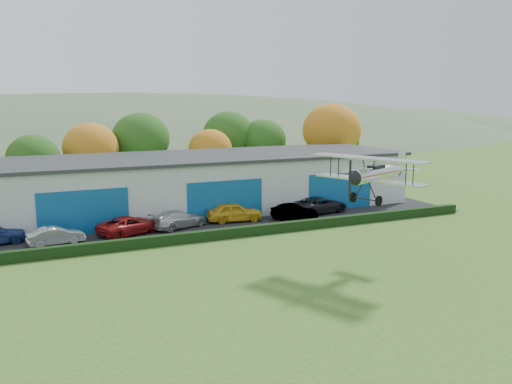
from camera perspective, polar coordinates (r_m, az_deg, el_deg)
name	(u,v)px	position (r m, az deg, el deg)	size (l,w,h in m)	color
ground	(293,324)	(26.43, 3.95, -13.92)	(300.00, 300.00, 0.00)	#3C601E
apron	(208,225)	(45.93, -5.17, -3.52)	(48.00, 9.00, 0.05)	black
hedge	(228,233)	(41.47, -2.99, -4.44)	(46.00, 0.60, 0.80)	black
hangar	(203,182)	(52.55, -5.66, 1.10)	(40.60, 12.60, 5.30)	#B2B7BC
tree_belt	(133,144)	(63.31, -12.98, 5.08)	(75.70, 13.22, 10.12)	#3D2614
distant_hills	(46,183)	(163.15, -21.51, 0.86)	(430.00, 196.00, 56.00)	#4C6642
car_1	(56,236)	(42.13, -20.63, -4.40)	(1.41, 4.05, 1.34)	silver
car_2	(130,225)	(43.61, -13.36, -3.47)	(2.42, 5.24, 1.46)	maroon
car_3	(179,219)	(44.96, -8.27, -2.89)	(2.05, 5.04, 1.46)	silver
car_4	(234,212)	(46.83, -2.34, -2.16)	(1.97, 4.88, 1.66)	gold
car_5	(294,212)	(47.80, 4.10, -2.11)	(1.44, 4.12, 1.36)	gray
car_6	(320,205)	(50.69, 6.86, -1.37)	(2.53, 5.49, 1.52)	black
biplane	(377,172)	(34.60, 12.78, 2.08)	(6.93, 7.67, 2.93)	silver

